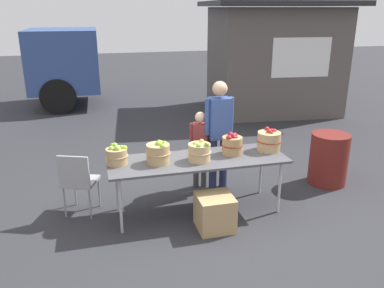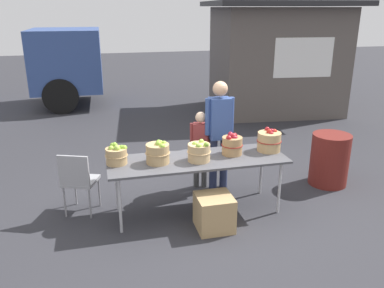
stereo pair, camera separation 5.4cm
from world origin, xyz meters
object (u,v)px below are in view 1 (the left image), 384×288
(apple_basket_green_2, at_px, (199,152))
(apple_basket_red_1, at_px, (269,141))
(apple_basket_green_1, at_px, (158,153))
(folding_chair, at_px, (78,179))
(market_table, at_px, (198,162))
(apple_basket_red_0, at_px, (232,144))
(produce_crate, at_px, (215,212))
(vendor_adult, at_px, (219,127))
(child_customer, at_px, (200,144))
(trash_barrel, at_px, (329,159))
(apple_basket_green_0, at_px, (117,155))

(apple_basket_green_2, xyz_separation_m, apple_basket_red_1, (1.02, 0.14, 0.02))
(apple_basket_green_1, relative_size, folding_chair, 0.36)
(market_table, relative_size, apple_basket_red_0, 7.86)
(apple_basket_green_2, distance_m, produce_crate, 0.77)
(vendor_adult, bearing_deg, apple_basket_red_0, 88.59)
(child_customer, bearing_deg, folding_chair, 30.62)
(apple_basket_green_2, relative_size, child_customer, 0.26)
(child_customer, xyz_separation_m, trash_barrel, (1.95, -0.35, -0.29))
(market_table, bearing_deg, folding_chair, 169.03)
(vendor_adult, distance_m, folding_chair, 2.07)
(apple_basket_green_1, relative_size, apple_basket_red_1, 0.93)
(apple_basket_green_0, distance_m, apple_basket_red_1, 2.03)
(apple_basket_red_1, xyz_separation_m, child_customer, (-0.78, 0.65, -0.20))
(market_table, height_order, child_customer, child_customer)
(vendor_adult, height_order, produce_crate, vendor_adult)
(child_customer, height_order, folding_chair, child_customer)
(apple_basket_green_1, distance_m, folding_chair, 1.11)
(market_table, distance_m, apple_basket_red_1, 1.03)
(child_customer, bearing_deg, apple_basket_green_1, 61.46)
(apple_basket_red_0, bearing_deg, apple_basket_red_1, 1.69)
(child_customer, bearing_deg, produce_crate, 100.12)
(apple_basket_green_0, xyz_separation_m, apple_basket_green_2, (1.01, -0.15, 0.00))
(market_table, distance_m, trash_barrel, 2.23)
(apple_basket_green_0, distance_m, folding_chair, 0.65)
(apple_basket_green_0, xyz_separation_m, apple_basket_green_1, (0.50, -0.10, 0.02))
(apple_basket_green_2, bearing_deg, produce_crate, -77.36)
(apple_basket_red_0, height_order, folding_chair, apple_basket_red_0)
(market_table, height_order, trash_barrel, trash_barrel)
(apple_basket_green_1, bearing_deg, apple_basket_green_0, 169.22)
(apple_basket_green_1, height_order, apple_basket_red_1, apple_basket_red_1)
(apple_basket_green_2, xyz_separation_m, produce_crate, (0.09, -0.40, -0.65))
(apple_basket_green_1, relative_size, apple_basket_red_0, 1.06)
(apple_basket_red_1, distance_m, child_customer, 1.04)
(apple_basket_green_0, relative_size, produce_crate, 0.65)
(apple_basket_red_1, bearing_deg, produce_crate, -149.63)
(apple_basket_green_0, height_order, apple_basket_red_0, apple_basket_red_0)
(market_table, distance_m, produce_crate, 0.69)
(apple_basket_green_1, bearing_deg, apple_basket_red_0, 3.90)
(market_table, relative_size, apple_basket_green_1, 7.43)
(apple_basket_green_2, bearing_deg, trash_barrel, 11.33)
(apple_basket_green_1, relative_size, vendor_adult, 0.19)
(apple_basket_green_0, bearing_deg, apple_basket_red_1, -0.34)
(apple_basket_red_0, bearing_deg, trash_barrel, 10.45)
(vendor_adult, xyz_separation_m, folding_chair, (-2.00, -0.33, -0.45))
(apple_basket_red_1, relative_size, trash_barrel, 0.42)
(trash_barrel, xyz_separation_m, produce_crate, (-2.09, -0.84, -0.18))
(vendor_adult, height_order, folding_chair, vendor_adult)
(apple_basket_green_1, distance_m, vendor_adult, 1.18)
(apple_basket_red_0, relative_size, apple_basket_red_1, 0.88)
(apple_basket_green_1, height_order, vendor_adult, vendor_adult)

